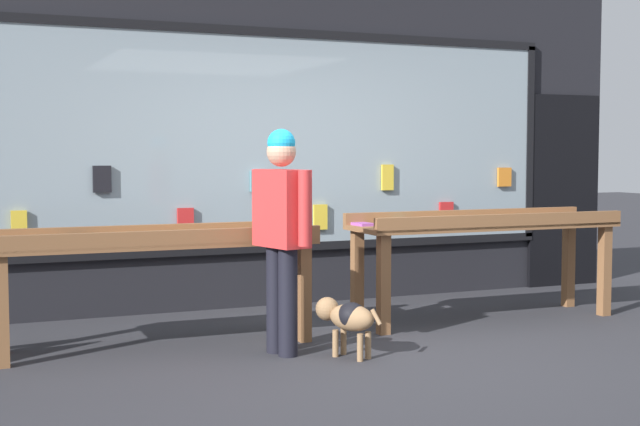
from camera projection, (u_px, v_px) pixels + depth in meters
name	position (u px, v px, depth m)	size (l,w,h in m)	color
ground_plane	(383.00, 355.00, 6.47)	(40.00, 40.00, 0.00)	#2D2D33
shopfront_facade	(275.00, 127.00, 8.57)	(7.79, 0.29, 3.47)	black
display_table_left	(156.00, 252.00, 6.68)	(2.43, 0.65, 0.91)	brown
display_table_right	(485.00, 233.00, 7.82)	(2.43, 0.71, 0.95)	brown
person_browsing	(282.00, 224.00, 6.44)	(0.32, 0.64, 1.64)	black
small_dog	(347.00, 317.00, 6.40)	(0.36, 0.52, 0.42)	#99724C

